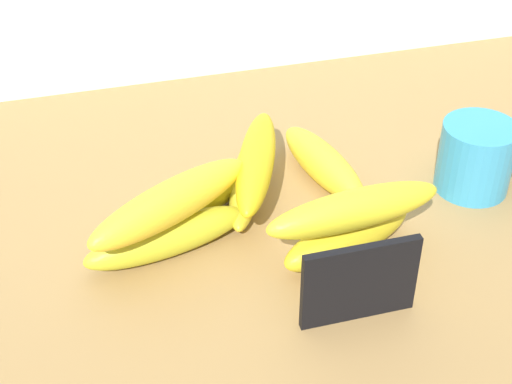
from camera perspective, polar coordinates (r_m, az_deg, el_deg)
counter_top at (r=83.48cm, az=5.66°, el=-3.66°), size 110.00×76.00×3.00cm
chalkboard_sign at (r=70.80cm, az=7.61°, el=-6.79°), size 11.00×1.80×8.40cm
coffee_mug at (r=89.71cm, az=16.01°, el=2.49°), size 9.78×8.28×8.07cm
banana_0 at (r=78.61cm, az=6.96°, el=-3.23°), size 16.18×9.23×4.36cm
banana_1 at (r=78.63cm, az=-6.58°, el=-3.33°), size 18.00×7.80×4.07cm
banana_2 at (r=88.97cm, az=4.97°, el=2.12°), size 7.33×16.58×4.21cm
banana_3 at (r=81.86cm, az=-5.76°, el=-1.35°), size 19.03×12.45×4.26cm
banana_4 at (r=86.29cm, az=-0.76°, el=0.68°), size 8.95×17.13×3.29cm
banana_5 at (r=75.09cm, az=7.00°, el=-1.33°), size 18.75×5.93×3.99cm
banana_6 at (r=83.41cm, az=0.02°, el=2.28°), size 10.67×19.56×3.86cm
banana_7 at (r=76.20cm, az=-6.32°, el=-0.76°), size 19.10×13.26×4.31cm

